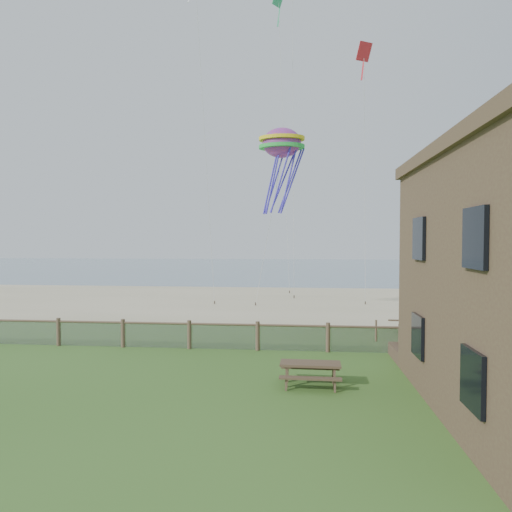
# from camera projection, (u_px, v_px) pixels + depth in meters

# --- Properties ---
(ground) EXTENTS (160.00, 160.00, 0.00)m
(ground) POSITION_uv_depth(u_px,v_px,m) (239.00, 398.00, 13.68)
(ground) COLOR #375E20
(ground) RESTS_ON ground
(sand_beach) EXTENTS (72.00, 20.00, 0.02)m
(sand_beach) POSITION_uv_depth(u_px,v_px,m) (277.00, 301.00, 35.56)
(sand_beach) COLOR tan
(sand_beach) RESTS_ON ground
(ocean) EXTENTS (160.00, 68.00, 0.02)m
(ocean) POSITION_uv_depth(u_px,v_px,m) (290.00, 267.00, 79.33)
(ocean) COLOR slate
(ocean) RESTS_ON ground
(chainlink_fence) EXTENTS (36.20, 0.20, 1.25)m
(chainlink_fence) POSITION_uv_depth(u_px,v_px,m) (258.00, 338.00, 19.63)
(chainlink_fence) COLOR #4A3B2A
(chainlink_fence) RESTS_ON ground
(picnic_table) EXTENTS (1.99, 1.52, 0.83)m
(picnic_table) POSITION_uv_depth(u_px,v_px,m) (310.00, 373.00, 14.87)
(picnic_table) COLOR brown
(picnic_table) RESTS_ON ground
(octopus_kite) EXTENTS (3.12, 2.29, 6.15)m
(octopus_kite) POSITION_uv_depth(u_px,v_px,m) (282.00, 167.00, 29.58)
(octopus_kite) COLOR #FF4428
(kite_red) EXTENTS (1.74, 1.89, 2.21)m
(kite_red) POSITION_uv_depth(u_px,v_px,m) (364.00, 59.00, 29.10)
(kite_red) COLOR red
(kite_green) EXTENTS (2.12, 2.00, 2.66)m
(kite_green) POSITION_uv_depth(u_px,v_px,m) (278.00, 7.00, 35.98)
(kite_green) COLOR #2EAF6B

